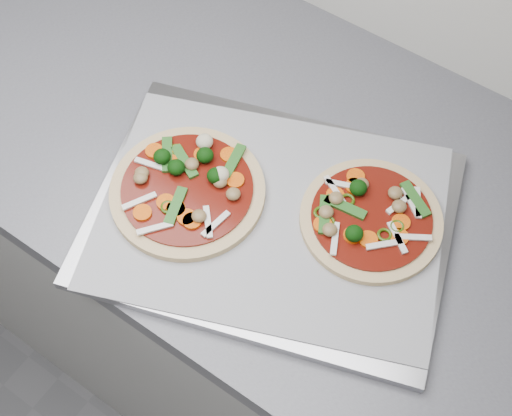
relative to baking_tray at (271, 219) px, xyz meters
The scene contains 6 objects.
base_cabinet 0.67m from the baking_tray, 169.62° to the left, with size 3.60×0.60×0.86m, color #B2B2B0.
countertop 0.47m from the baking_tray, 169.62° to the left, with size 3.60×0.60×0.04m, color slate.
baking_tray is the anchor object (origin of this frame).
parchment 0.01m from the baking_tray, ahead, with size 0.45×0.33×0.00m, color gray.
pizza_left 0.12m from the baking_tray, 163.68° to the right, with size 0.26×0.26×0.04m.
pizza_right 0.13m from the baking_tray, 31.01° to the left, with size 0.24×0.24×0.03m.
Camera 1 is at (0.72, 0.81, 1.74)m, focal length 50.00 mm.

